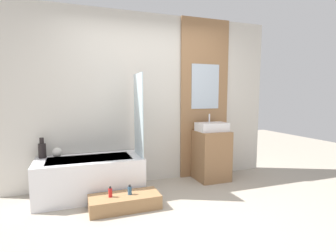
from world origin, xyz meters
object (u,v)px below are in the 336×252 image
(bathtub, at_px, (90,177))
(bottle_soap_primary, at_px, (110,192))
(vase_round_light, at_px, (57,152))
(bottle_soap_secondary, at_px, (130,190))
(wooden_step_bench, at_px, (125,202))
(sink, at_px, (212,127))
(vase_tall_dark, at_px, (42,150))

(bathtub, bearing_deg, bottle_soap_primary, -70.67)
(vase_round_light, bearing_deg, bottle_soap_primary, -52.00)
(bottle_soap_primary, xyz_separation_m, bottle_soap_secondary, (0.23, 0.00, -0.00))
(wooden_step_bench, relative_size, bottle_soap_secondary, 7.14)
(wooden_step_bench, xyz_separation_m, sink, (1.53, 0.62, 0.78))
(sink, bearing_deg, bottle_soap_secondary, -156.98)
(bathtub, relative_size, sink, 2.95)
(wooden_step_bench, xyz_separation_m, bottle_soap_primary, (-0.17, 0.00, 0.14))
(bathtub, distance_m, vase_round_light, 0.57)
(bathtub, height_order, wooden_step_bench, bathtub)
(sink, height_order, bottle_soap_primary, sink)
(sink, bearing_deg, bottle_soap_primary, -159.85)
(bathtub, relative_size, bottle_soap_secondary, 11.71)
(wooden_step_bench, bearing_deg, vase_tall_dark, 140.55)
(sink, distance_m, bottle_soap_primary, 1.92)
(bottle_soap_primary, bearing_deg, bottle_soap_secondary, 0.00)
(wooden_step_bench, bearing_deg, vase_round_light, 135.01)
(vase_tall_dark, bearing_deg, wooden_step_bench, -39.45)
(bathtub, xyz_separation_m, vase_tall_dark, (-0.59, 0.24, 0.37))
(vase_tall_dark, xyz_separation_m, bottle_soap_primary, (0.79, -0.79, -0.42))
(sink, bearing_deg, wooden_step_bench, -157.84)
(sink, distance_m, vase_round_light, 2.32)
(bathtub, height_order, vase_round_light, vase_round_light)
(vase_tall_dark, height_order, vase_round_light, vase_tall_dark)
(wooden_step_bench, bearing_deg, sink, 22.16)
(bathtub, relative_size, bottle_soap_primary, 11.01)
(bathtub, xyz_separation_m, vase_round_light, (-0.41, 0.22, 0.33))
(vase_tall_dark, xyz_separation_m, bottle_soap_secondary, (1.02, -0.79, -0.42))
(wooden_step_bench, relative_size, sink, 1.80)
(vase_tall_dark, height_order, bottle_soap_secondary, vase_tall_dark)
(wooden_step_bench, distance_m, vase_tall_dark, 1.36)
(bathtub, distance_m, sink, 1.99)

